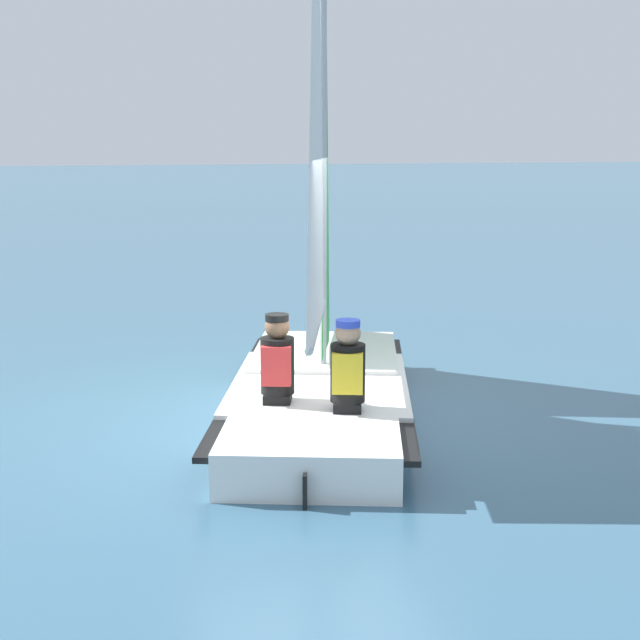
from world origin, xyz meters
The scene contains 4 objects.
ground_plane centered at (0.00, 0.00, 0.00)m, with size 260.00×260.00×0.00m, color #38607A.
sailboat_main centered at (-0.02, 0.01, 0.84)m, with size 4.59×3.22×5.85m.
sailor_helm centered at (-0.56, 0.60, 0.63)m, with size 0.41×0.39×1.16m.
sailor_crew centered at (-1.01, 0.12, 0.63)m, with size 0.41×0.39×1.16m.
Camera 1 is at (-7.88, 2.87, 2.60)m, focal length 50.00 mm.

